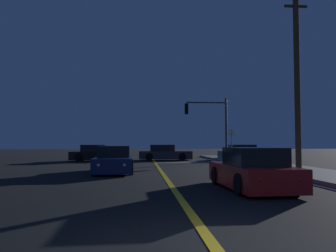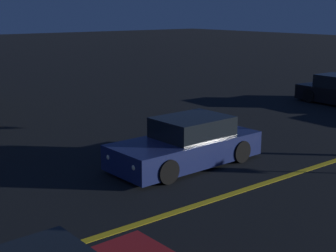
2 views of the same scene
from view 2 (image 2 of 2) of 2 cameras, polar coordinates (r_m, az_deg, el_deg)
name	(u,v)px [view 2 (image 2 of 2)]	position (r m, az deg, el deg)	size (l,w,h in m)	color
lane_line_center	(212,200)	(11.26, 5.16, -8.75)	(0.20, 38.98, 0.01)	gold
car_following_oncoming_navy	(187,144)	(13.61, 2.25, -2.17)	(2.04, 4.52, 1.34)	navy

